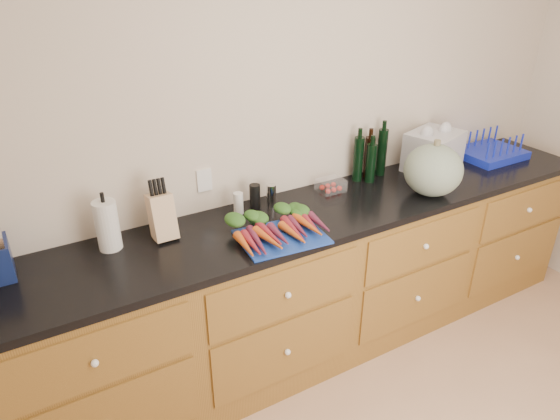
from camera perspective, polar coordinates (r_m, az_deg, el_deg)
wall_back at (r=2.87m, az=2.16°, el=9.34°), size 4.10×0.05×2.60m
cabinets at (r=3.00m, az=5.22°, el=-8.06°), size 3.60×0.64×0.90m
countertop at (r=2.76m, az=5.58°, el=-0.03°), size 3.64×0.62×0.04m
cutting_board at (r=2.44m, az=0.18°, el=-3.08°), size 0.44×0.35×0.01m
carrots at (r=2.46m, az=-0.33°, el=-2.00°), size 0.45×0.33×0.06m
squash at (r=2.96m, az=17.10°, el=4.38°), size 0.33×0.33×0.30m
paper_towel at (r=2.44m, az=-19.13°, el=-1.68°), size 0.11×0.11×0.24m
knife_block at (r=2.47m, az=-13.34°, el=-0.72°), size 0.11×0.11×0.22m
grinder_salt at (r=2.66m, az=-4.77°, el=0.77°), size 0.05×0.05×0.12m
grinder_pepper at (r=2.69m, az=-2.88°, el=1.48°), size 0.06×0.06×0.14m
canister_chrome at (r=2.74m, az=-1.00°, el=1.72°), size 0.05×0.05×0.12m
tomato_box at (r=2.93m, az=5.83°, el=2.83°), size 0.15×0.12×0.07m
bottles at (r=3.10m, az=10.27°, el=5.91°), size 0.24×0.12×0.29m
grocery_bag at (r=3.34m, az=17.12°, el=6.45°), size 0.40×0.36×0.25m
dish_rack at (r=3.71m, az=22.89°, el=6.19°), size 0.42×0.33×0.17m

